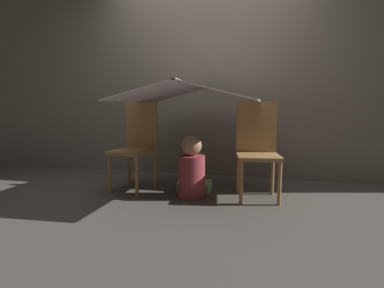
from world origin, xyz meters
name	(u,v)px	position (x,y,z in m)	size (l,w,h in m)	color
ground_plane	(189,198)	(0.00, 0.00, 0.00)	(8.80, 8.80, 0.00)	#47423D
wall_back	(209,79)	(0.00, 1.07, 1.25)	(7.00, 0.05, 2.50)	#6B6056
chair_left	(136,143)	(-0.64, 0.21, 0.51)	(0.47, 0.47, 0.95)	olive
chair_right	(257,146)	(0.64, 0.21, 0.51)	(0.46, 0.46, 0.95)	olive
sheet_canopy	(192,93)	(0.00, 0.13, 1.03)	(1.32, 1.27, 0.18)	silver
person_front	(191,170)	(0.02, 0.05, 0.28)	(0.27, 0.27, 0.62)	maroon
floor_cushion	(195,186)	(0.00, 0.27, 0.05)	(0.34, 0.27, 0.10)	#7FB27F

